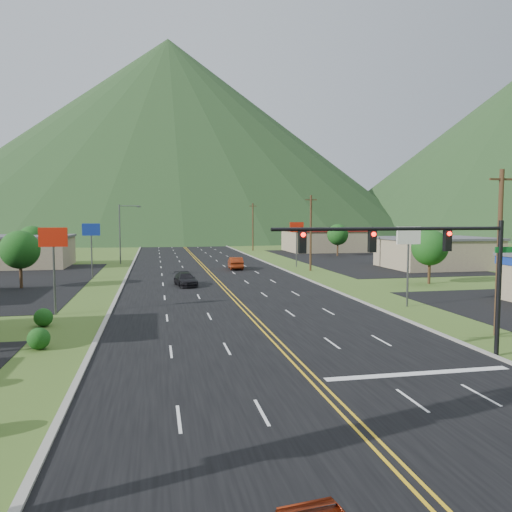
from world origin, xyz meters
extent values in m
cylinder|color=black|center=(10.50, 14.00, 3.50)|extent=(0.24, 0.24, 7.00)
cylinder|color=black|center=(4.50, 14.00, 6.60)|extent=(12.00, 0.18, 0.18)
cube|color=#0C591E|center=(10.90, 14.00, 5.50)|extent=(1.40, 0.06, 0.30)
cube|color=black|center=(7.50, 14.00, 6.00)|extent=(0.35, 0.28, 1.05)
sphere|color=#FF0C05|center=(7.50, 13.82, 6.35)|extent=(0.22, 0.22, 0.22)
cube|color=black|center=(3.50, 14.00, 6.00)|extent=(0.35, 0.28, 1.05)
sphere|color=#FF0C05|center=(3.50, 13.82, 6.35)|extent=(0.22, 0.22, 0.22)
cube|color=black|center=(0.00, 14.00, 6.00)|extent=(0.35, 0.28, 1.05)
sphere|color=#FF0C05|center=(0.00, 13.82, 6.35)|extent=(0.22, 0.22, 0.22)
cylinder|color=#59595E|center=(-12.00, 70.00, 4.50)|extent=(0.20, 0.20, 9.00)
cylinder|color=#59595E|center=(-10.56, 70.00, 8.80)|extent=(2.88, 0.12, 0.12)
cube|color=#59595E|center=(-9.12, 70.00, 8.70)|extent=(0.60, 0.25, 0.18)
cube|color=tan|center=(-28.00, 68.00, 2.10)|extent=(18.00, 11.00, 4.20)
cube|color=#4C4C51|center=(-28.00, 68.00, 4.35)|extent=(18.40, 11.40, 0.30)
cube|color=tan|center=(32.00, 55.00, 2.00)|extent=(14.00, 11.00, 4.00)
cube|color=#4C4C51|center=(32.00, 55.00, 4.15)|extent=(14.40, 11.40, 0.30)
cube|color=tan|center=(28.00, 90.00, 2.10)|extent=(16.00, 12.00, 4.20)
cube|color=maroon|center=(28.00, 90.00, 4.35)|extent=(16.40, 12.40, 0.30)
cylinder|color=#59595E|center=(-14.00, 30.00, 2.50)|extent=(0.16, 0.16, 5.00)
cube|color=red|center=(-14.00, 30.00, 5.70)|extent=(2.00, 0.18, 1.40)
cylinder|color=#59595E|center=(-14.00, 52.00, 2.50)|extent=(0.16, 0.16, 5.00)
cube|color=navy|center=(-14.00, 52.00, 5.70)|extent=(2.00, 0.18, 1.40)
cylinder|color=#59595E|center=(13.00, 28.00, 2.50)|extent=(0.16, 0.16, 5.00)
cube|color=white|center=(13.00, 28.00, 5.70)|extent=(2.00, 0.18, 1.40)
cylinder|color=#59595E|center=(13.00, 60.00, 2.50)|extent=(0.16, 0.16, 5.00)
cube|color=red|center=(13.00, 60.00, 5.70)|extent=(2.00, 0.18, 1.40)
cylinder|color=#382314|center=(-20.00, 45.00, 1.50)|extent=(0.30, 0.30, 3.00)
sphere|color=#153F12|center=(-20.00, 45.00, 3.90)|extent=(3.84, 3.84, 3.84)
cylinder|color=#382314|center=(-25.00, 72.00, 1.50)|extent=(0.30, 0.30, 3.00)
sphere|color=#153F12|center=(-25.00, 72.00, 3.90)|extent=(3.84, 3.84, 3.84)
cylinder|color=#382314|center=(22.00, 40.00, 1.50)|extent=(0.30, 0.30, 3.00)
sphere|color=#153F12|center=(22.00, 40.00, 3.90)|extent=(3.84, 3.84, 3.84)
cylinder|color=#382314|center=(26.00, 78.00, 1.50)|extent=(0.30, 0.30, 3.00)
sphere|color=#153F12|center=(26.00, 78.00, 3.90)|extent=(3.84, 3.84, 3.84)
cylinder|color=#382314|center=(13.50, 18.00, 5.00)|extent=(0.28, 0.28, 10.00)
cube|color=#382314|center=(13.50, 18.00, 9.40)|extent=(1.60, 0.12, 0.12)
cylinder|color=#382314|center=(13.50, 55.00, 5.00)|extent=(0.28, 0.28, 10.00)
cube|color=#382314|center=(13.50, 55.00, 9.40)|extent=(1.60, 0.12, 0.12)
cylinder|color=#382314|center=(13.50, 95.00, 5.00)|extent=(0.28, 0.28, 10.00)
cube|color=#382314|center=(13.50, 95.00, 9.40)|extent=(1.60, 0.12, 0.12)
cylinder|color=#382314|center=(13.50, 135.00, 5.00)|extent=(0.28, 0.28, 10.00)
cube|color=#382314|center=(13.50, 135.00, 9.40)|extent=(1.60, 0.12, 0.12)
cone|color=#1F3A1A|center=(0.00, 220.00, 42.50)|extent=(220.00, 220.00, 85.00)
imported|color=black|center=(-3.73, 43.28, 0.66)|extent=(2.51, 4.80, 1.33)
imported|color=maroon|center=(3.98, 58.68, 0.82)|extent=(2.02, 5.07, 1.64)
camera|label=1|loc=(-6.72, -8.34, 7.19)|focal=35.00mm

